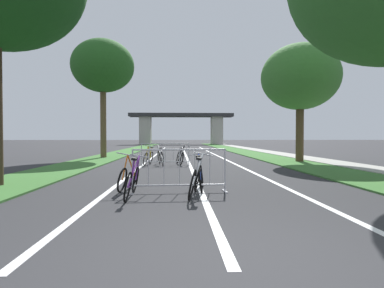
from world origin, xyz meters
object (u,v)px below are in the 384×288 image
(crowd_barrier_nearest, at_px, (179,171))
(bicycle_blue_1, at_px, (201,175))
(tree_left_oak_mid, at_px, (103,67))
(crowd_barrier_second, at_px, (165,155))
(bicycle_orange_2, at_px, (129,176))
(bicycle_black_6, at_px, (180,157))
(bicycle_white_0, at_px, (161,157))
(bicycle_purple_5, at_px, (132,181))
(tree_right_oak_near, at_px, (300,77))
(bicycle_yellow_4, at_px, (149,157))
(bicycle_silver_3, at_px, (196,179))

(crowd_barrier_nearest, distance_m, bicycle_blue_1, 0.68)
(tree_left_oak_mid, bearing_deg, crowd_barrier_second, -51.87)
(tree_left_oak_mid, distance_m, crowd_barrier_second, 8.55)
(bicycle_orange_2, height_order, bicycle_black_6, bicycle_black_6)
(bicycle_black_6, bearing_deg, bicycle_white_0, 1.17)
(tree_left_oak_mid, relative_size, bicycle_purple_5, 4.43)
(tree_right_oak_near, distance_m, crowd_barrier_second, 8.25)
(bicycle_orange_2, xyz_separation_m, bicycle_black_6, (1.34, 7.00, 0.01))
(crowd_barrier_nearest, xyz_separation_m, crowd_barrier_second, (-0.63, 6.97, 0.00))
(crowd_barrier_second, bearing_deg, tree_right_oak_near, 12.72)
(crowd_barrier_second, height_order, bicycle_orange_2, crowd_barrier_second)
(tree_left_oak_mid, relative_size, bicycle_yellow_4, 4.69)
(tree_right_oak_near, xyz_separation_m, crowd_barrier_nearest, (-6.41, -8.56, -3.97))
(bicycle_silver_3, bearing_deg, tree_left_oak_mid, 122.00)
(bicycle_blue_1, bearing_deg, bicycle_orange_2, -179.52)
(bicycle_silver_3, bearing_deg, bicycle_white_0, 108.97)
(crowd_barrier_nearest, bearing_deg, tree_right_oak_near, 53.16)
(bicycle_white_0, relative_size, bicycle_black_6, 1.02)
(crowd_barrier_second, bearing_deg, bicycle_black_6, 39.42)
(tree_left_oak_mid, height_order, crowd_barrier_nearest, tree_left_oak_mid)
(crowd_barrier_second, xyz_separation_m, bicycle_yellow_4, (-0.83, 0.47, -0.16))
(tree_right_oak_near, bearing_deg, tree_left_oak_mid, 161.72)
(crowd_barrier_nearest, xyz_separation_m, bicycle_silver_3, (0.37, -0.44, -0.14))
(tree_left_oak_mid, height_order, bicycle_black_6, tree_left_oak_mid)
(bicycle_silver_3, relative_size, bicycle_yellow_4, 1.08)
(crowd_barrier_nearest, relative_size, bicycle_yellow_4, 1.43)
(bicycle_orange_2, bearing_deg, bicycle_blue_1, -177.04)
(bicycle_white_0, bearing_deg, crowd_barrier_second, -70.31)
(tree_left_oak_mid, bearing_deg, bicycle_white_0, -51.37)
(tree_right_oak_near, xyz_separation_m, bicycle_silver_3, (-6.05, -9.00, -4.12))
(crowd_barrier_second, distance_m, bicycle_black_6, 0.92)
(bicycle_orange_2, bearing_deg, bicycle_purple_5, 110.86)
(bicycle_orange_2, distance_m, bicycle_black_6, 7.12)
(crowd_barrier_nearest, distance_m, bicycle_silver_3, 0.59)
(tree_right_oak_near, xyz_separation_m, crowd_barrier_second, (-7.05, -1.59, -3.97))
(crowd_barrier_nearest, xyz_separation_m, bicycle_white_0, (-0.88, 7.37, -0.15))
(tree_right_oak_near, xyz_separation_m, bicycle_purple_5, (-7.45, -9.11, -4.13))
(tree_right_oak_near, relative_size, bicycle_blue_1, 3.85)
(crowd_barrier_nearest, distance_m, bicycle_black_6, 7.55)
(bicycle_blue_1, bearing_deg, crowd_barrier_nearest, -138.95)
(bicycle_white_0, xyz_separation_m, bicycle_blue_1, (1.42, -6.99, -0.01))
(crowd_barrier_second, xyz_separation_m, bicycle_black_6, (0.70, 0.57, -0.16))
(crowd_barrier_nearest, xyz_separation_m, bicycle_yellow_4, (-1.46, 7.45, -0.16))
(bicycle_yellow_4, bearing_deg, tree_right_oak_near, -161.94)
(crowd_barrier_nearest, bearing_deg, bicycle_black_6, 89.52)
(bicycle_white_0, bearing_deg, bicycle_blue_1, -90.21)
(bicycle_white_0, height_order, bicycle_silver_3, bicycle_silver_3)
(bicycle_blue_1, bearing_deg, bicycle_silver_3, -96.00)
(crowd_barrier_second, distance_m, bicycle_orange_2, 6.46)
(tree_right_oak_near, relative_size, bicycle_black_6, 3.77)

